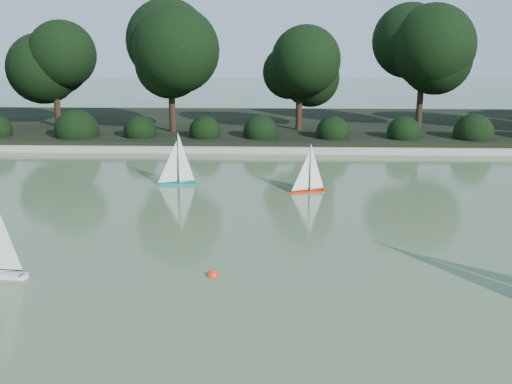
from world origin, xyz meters
TOP-DOWN VIEW (x-y plane):
  - ground at (0.00, 0.00)m, footprint 80.00×80.00m
  - pond_coping at (0.00, 9.00)m, footprint 40.00×0.35m
  - far_bank at (0.00, 13.00)m, footprint 40.00×8.00m
  - tree_line at (1.23, 11.44)m, footprint 26.31×3.93m
  - shrub_hedge at (0.00, 9.90)m, footprint 29.10×1.10m
  - sailboat_orange at (0.90, 4.78)m, footprint 0.85×0.35m
  - sailboat_teal at (-2.01, 5.33)m, footprint 0.97×0.26m
  - race_buoy at (-0.60, 0.35)m, footprint 0.17×0.17m

SIDE VIEW (x-z plane):
  - ground at x=0.00m, z-range 0.00..0.00m
  - race_buoy at x=-0.60m, z-range -0.08..0.08m
  - pond_coping at x=0.00m, z-range 0.00..0.18m
  - far_bank at x=0.00m, z-range 0.00..0.30m
  - sailboat_orange at x=0.90m, z-range -0.40..0.76m
  - sailboat_teal at x=-2.01m, z-range -0.45..0.87m
  - shrub_hedge at x=0.00m, z-range -0.10..1.00m
  - tree_line at x=1.23m, z-range 0.45..4.83m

